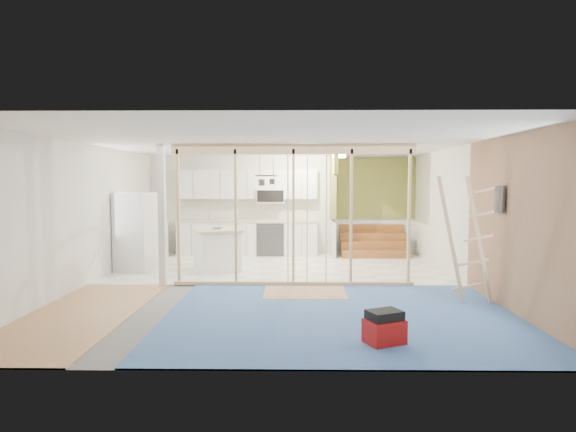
{
  "coord_description": "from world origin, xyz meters",
  "views": [
    {
      "loc": [
        0.32,
        -8.72,
        1.9
      ],
      "look_at": [
        0.19,
        0.6,
        1.25
      ],
      "focal_mm": 30.0,
      "sensor_mm": 36.0,
      "label": 1
    }
  ],
  "objects_px": {
    "fridge": "(137,232)",
    "ladder": "(469,239)",
    "island": "(217,251)",
    "toolbox": "(384,328)"
  },
  "relations": [
    {
      "from": "island",
      "to": "toolbox",
      "type": "bearing_deg",
      "value": -84.09
    },
    {
      "from": "fridge",
      "to": "island",
      "type": "xyz_separation_m",
      "value": [
        1.71,
        -0.0,
        -0.39
      ]
    },
    {
      "from": "fridge",
      "to": "toolbox",
      "type": "bearing_deg",
      "value": -35.43
    },
    {
      "from": "fridge",
      "to": "ladder",
      "type": "relative_size",
      "value": 0.85
    },
    {
      "from": "ladder",
      "to": "island",
      "type": "bearing_deg",
      "value": 150.38
    },
    {
      "from": "toolbox",
      "to": "ladder",
      "type": "distance_m",
      "value": 2.67
    },
    {
      "from": "island",
      "to": "ladder",
      "type": "bearing_deg",
      "value": -56.08
    },
    {
      "from": "fridge",
      "to": "toolbox",
      "type": "distance_m",
      "value": 6.42
    },
    {
      "from": "fridge",
      "to": "island",
      "type": "bearing_deg",
      "value": 10.74
    },
    {
      "from": "fridge",
      "to": "ladder",
      "type": "height_order",
      "value": "ladder"
    }
  ]
}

